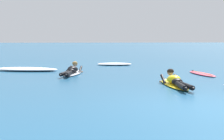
# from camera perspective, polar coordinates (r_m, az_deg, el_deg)

# --- Properties ---
(ground_plane) EXTENTS (120.00, 120.00, 0.00)m
(ground_plane) POSITION_cam_1_polar(r_m,az_deg,el_deg) (17.52, 5.27, 0.64)
(ground_plane) COLOR #235B84
(surfer_near) EXTENTS (0.63, 2.76, 0.55)m
(surfer_near) POSITION_cam_1_polar(r_m,az_deg,el_deg) (10.68, 10.43, -1.96)
(surfer_near) COLOR yellow
(surfer_near) RESTS_ON ground
(surfer_far) EXTENTS (0.93, 2.58, 0.54)m
(surfer_far) POSITION_cam_1_polar(r_m,az_deg,el_deg) (13.75, -6.69, -0.19)
(surfer_far) COLOR silver
(surfer_far) RESTS_ON ground
(drifting_surfboard) EXTENTS (0.79, 2.10, 0.16)m
(drifting_surfboard) POSITION_cam_1_polar(r_m,az_deg,el_deg) (14.15, 14.69, -0.59)
(drifting_surfboard) COLOR #E54C66
(drifting_surfboard) RESTS_ON ground
(whitewater_mid_right) EXTENTS (3.04, 1.51, 0.16)m
(whitewater_mid_right) POSITION_cam_1_polar(r_m,az_deg,el_deg) (15.59, -14.16, 0.13)
(whitewater_mid_right) COLOR white
(whitewater_mid_right) RESTS_ON ground
(whitewater_back) EXTENTS (1.84, 1.03, 0.13)m
(whitewater_back) POSITION_cam_1_polar(r_m,az_deg,el_deg) (18.06, 0.41, 1.00)
(whitewater_back) COLOR white
(whitewater_back) RESTS_ON ground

